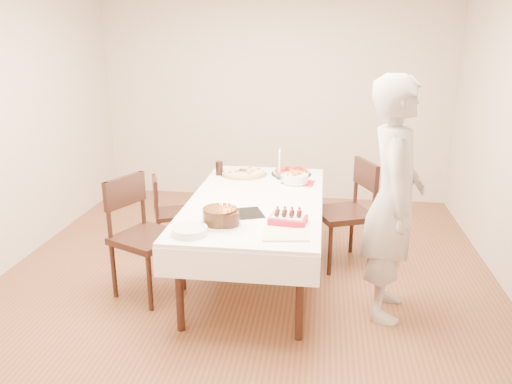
# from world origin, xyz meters

# --- Properties ---
(floor) EXTENTS (5.00, 5.00, 0.00)m
(floor) POSITION_xyz_m (0.00, 0.00, 0.00)
(floor) COLOR brown
(floor) RESTS_ON ground
(wall_back) EXTENTS (4.50, 0.04, 2.70)m
(wall_back) POSITION_xyz_m (0.00, 2.50, 1.35)
(wall_back) COLOR beige
(wall_back) RESTS_ON floor
(wall_front) EXTENTS (4.50, 0.04, 2.70)m
(wall_front) POSITION_xyz_m (0.00, -2.50, 1.35)
(wall_front) COLOR beige
(wall_front) RESTS_ON floor
(dining_table) EXTENTS (1.63, 2.35, 0.75)m
(dining_table) POSITION_xyz_m (0.08, 0.12, 0.38)
(dining_table) COLOR white
(dining_table) RESTS_ON floor
(chair_right_savory) EXTENTS (0.68, 0.68, 1.01)m
(chair_right_savory) POSITION_xyz_m (0.85, 0.50, 0.51)
(chair_right_savory) COLOR #321810
(chair_right_savory) RESTS_ON floor
(chair_left_savory) EXTENTS (0.52, 0.52, 0.78)m
(chair_left_savory) POSITION_xyz_m (-0.83, 0.60, 0.39)
(chair_left_savory) COLOR #321810
(chair_left_savory) RESTS_ON floor
(chair_left_dessert) EXTENTS (0.69, 0.69, 1.02)m
(chair_left_dessert) POSITION_xyz_m (-0.78, -0.31, 0.51)
(chair_left_dessert) COLOR #321810
(chair_left_dessert) RESTS_ON floor
(person) EXTENTS (0.52, 0.73, 1.86)m
(person) POSITION_xyz_m (1.18, -0.33, 0.93)
(person) COLOR #AFAAA5
(person) RESTS_ON floor
(pizza_white) EXTENTS (0.48, 0.48, 0.04)m
(pizza_white) POSITION_xyz_m (-0.15, 0.85, 0.77)
(pizza_white) COLOR beige
(pizza_white) RESTS_ON dining_table
(pizza_pepperoni) EXTENTS (0.54, 0.54, 0.04)m
(pizza_pepperoni) POSITION_xyz_m (0.33, 0.94, 0.77)
(pizza_pepperoni) COLOR red
(pizza_pepperoni) RESTS_ON dining_table
(red_placemat) EXTENTS (0.25, 0.25, 0.01)m
(red_placemat) POSITION_xyz_m (0.46, 0.64, 0.75)
(red_placemat) COLOR #B21E1E
(red_placemat) RESTS_ON dining_table
(pasta_bowl) EXTENTS (0.32, 0.32, 0.08)m
(pasta_bowl) POSITION_xyz_m (0.39, 0.63, 0.80)
(pasta_bowl) COLOR white
(pasta_bowl) RESTS_ON dining_table
(taper_candle) EXTENTS (0.08, 0.08, 0.31)m
(taper_candle) POSITION_xyz_m (0.22, 0.76, 0.90)
(taper_candle) COLOR white
(taper_candle) RESTS_ON dining_table
(shaker_pair) EXTENTS (0.10, 0.10, 0.10)m
(shaker_pair) POSITION_xyz_m (0.27, 0.60, 0.80)
(shaker_pair) COLOR white
(shaker_pair) RESTS_ON dining_table
(cola_glass) EXTENTS (0.09, 0.09, 0.14)m
(cola_glass) POSITION_xyz_m (-0.39, 0.82, 0.82)
(cola_glass) COLOR black
(cola_glass) RESTS_ON dining_table
(layer_cake) EXTENTS (0.35, 0.35, 0.13)m
(layer_cake) POSITION_xyz_m (-0.11, -0.53, 0.81)
(layer_cake) COLOR #351F0D
(layer_cake) RESTS_ON dining_table
(cake_board) EXTENTS (0.35, 0.35, 0.01)m
(cake_board) POSITION_xyz_m (0.04, -0.28, 0.75)
(cake_board) COLOR black
(cake_board) RESTS_ON dining_table
(birthday_cake) EXTENTS (0.22, 0.22, 0.17)m
(birthday_cake) POSITION_xyz_m (-0.05, -0.56, 0.85)
(birthday_cake) COLOR #381A0F
(birthday_cake) RESTS_ON dining_table
(strawberry_box) EXTENTS (0.30, 0.22, 0.07)m
(strawberry_box) POSITION_xyz_m (0.40, -0.43, 0.79)
(strawberry_box) COLOR #AF142B
(strawberry_box) RESTS_ON dining_table
(box_lid) EXTENTS (0.36, 0.27, 0.03)m
(box_lid) POSITION_xyz_m (0.40, -0.69, 0.75)
(box_lid) COLOR beige
(box_lid) RESTS_ON dining_table
(plate_stack) EXTENTS (0.28, 0.28, 0.05)m
(plate_stack) POSITION_xyz_m (-0.28, -0.75, 0.78)
(plate_stack) COLOR white
(plate_stack) RESTS_ON dining_table
(china_plate) EXTENTS (0.25, 0.25, 0.01)m
(china_plate) POSITION_xyz_m (-0.33, -0.62, 0.75)
(china_plate) COLOR white
(china_plate) RESTS_ON dining_table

